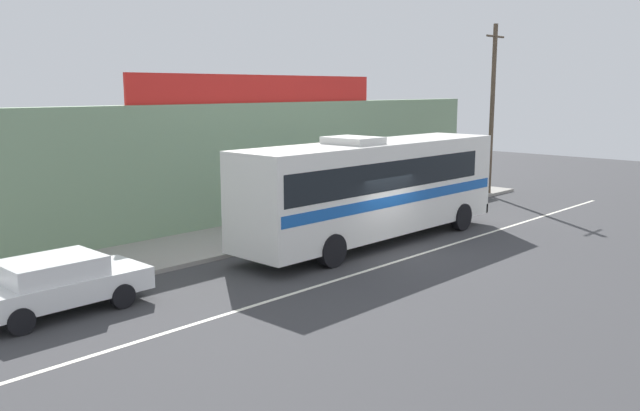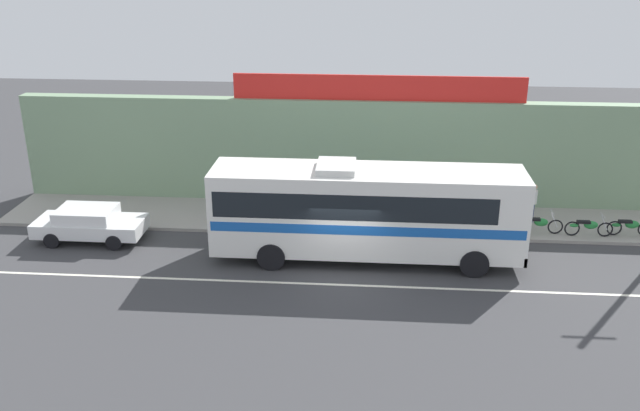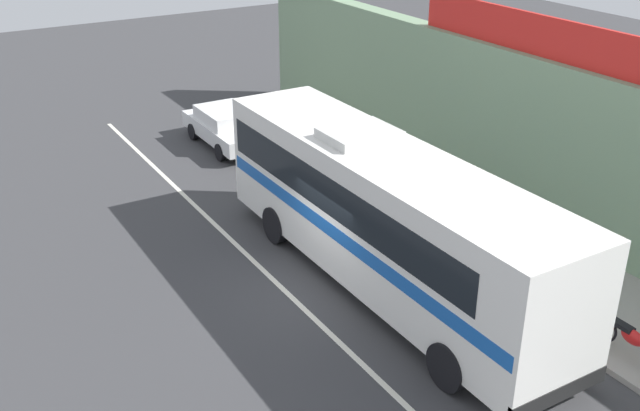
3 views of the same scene
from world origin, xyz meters
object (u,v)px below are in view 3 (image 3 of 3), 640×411
motorcycle_orange (628,337)px  pedestrian_by_curb (437,194)px  intercity_bus (383,210)px  parked_car (227,126)px

motorcycle_orange → pedestrian_by_curb: size_ratio=1.18×
motorcycle_orange → pedestrian_by_curb: bearing=175.8°
intercity_bus → pedestrian_by_curb: bearing=119.2°
intercity_bus → pedestrian_by_curb: 3.82m
intercity_bus → parked_car: (-11.02, 0.88, -1.33)m
intercity_bus → pedestrian_by_curb: size_ratio=7.34×
parked_car → motorcycle_orange: 16.36m
intercity_bus → motorcycle_orange: 6.08m
motorcycle_orange → intercity_bus: bearing=-152.7°
intercity_bus → parked_car: 11.14m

